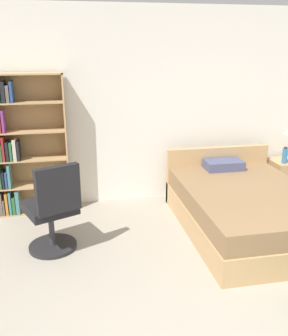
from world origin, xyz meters
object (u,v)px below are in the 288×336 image
object	(u,v)px
bookshelf	(20,146)
office_chair	(53,211)
nightstand	(287,178)
water_bottle	(285,156)
bed	(245,207)

from	to	relation	value
bookshelf	office_chair	world-z (taller)	bookshelf
nightstand	water_bottle	size ratio (longest dim) A/B	2.29
bed	bookshelf	bearing A→B (deg)	159.51
bed	water_bottle	world-z (taller)	water_bottle
nightstand	office_chair	bearing A→B (deg)	-163.34
bookshelf	water_bottle	world-z (taller)	bookshelf
bookshelf	office_chair	size ratio (longest dim) A/B	1.78
nightstand	bookshelf	bearing A→B (deg)	177.94
office_chair	bed	bearing A→B (deg)	3.34
nightstand	bed	bearing A→B (deg)	-141.27
bookshelf	bed	size ratio (longest dim) A/B	0.87
nightstand	water_bottle	distance (m)	0.42
office_chair	nightstand	distance (m)	3.42
bed	water_bottle	distance (m)	1.23
bed	nightstand	bearing A→B (deg)	38.73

